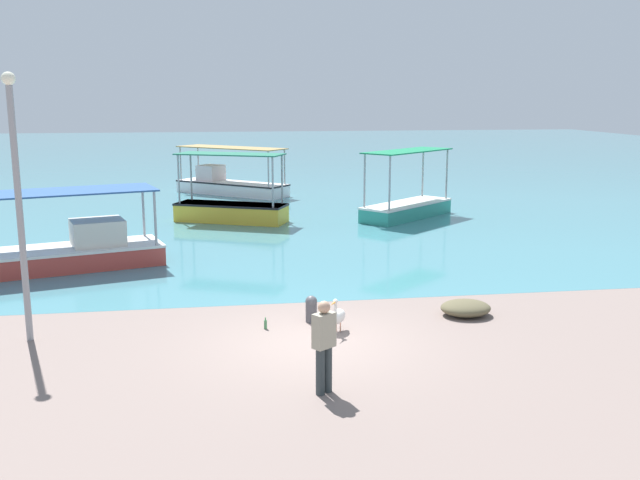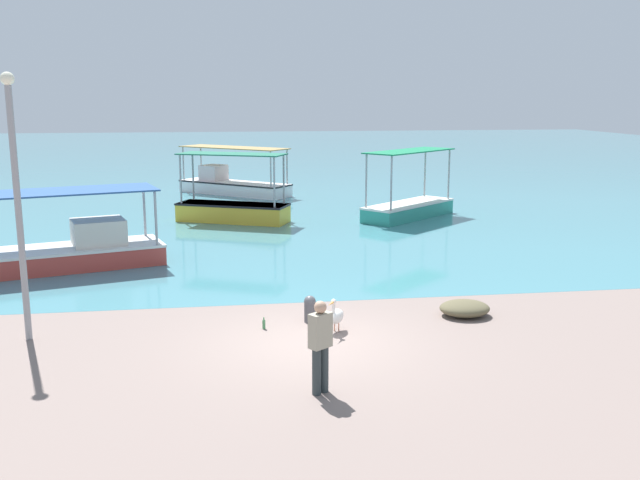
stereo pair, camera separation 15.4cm
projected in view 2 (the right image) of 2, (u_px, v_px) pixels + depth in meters
The scene contains 12 objects.
ground at pixel (311, 342), 15.19m from camera, with size 120.00×120.00×0.00m, color gray.
harbor_water at pixel (238, 157), 61.74m from camera, with size 110.00×90.00×0.00m, color teal.
fishing_boat_far_left at pixel (55, 251), 21.56m from camera, with size 7.06×3.86×2.37m.
fishing_boat_outer at pixel (409, 206), 30.65m from camera, with size 4.76×4.42×2.90m.
fishing_boat_near_left at pixel (232, 183), 38.15m from camera, with size 6.00×5.45×2.51m.
fishing_boat_far_right at pixel (233, 208), 29.70m from camera, with size 4.84×3.23×2.85m.
pelican at pixel (336, 316), 15.80m from camera, with size 0.53×0.73×0.80m.
lamp_post at pixel (17, 193), 14.77m from camera, with size 0.28×0.28×5.64m.
mooring_bollard at pixel (310, 308), 16.50m from camera, with size 0.28×0.28×0.63m.
fisherman_standing at pixel (320, 344), 12.42m from camera, with size 0.45×0.41×1.69m.
net_pile at pixel (465, 308), 17.00m from camera, with size 1.21×1.03×0.37m, color brown.
glass_bottle at pixel (264, 324), 16.06m from camera, with size 0.07×0.07×0.27m.
Camera 2 is at (-1.91, -14.33, 5.15)m, focal length 40.00 mm.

